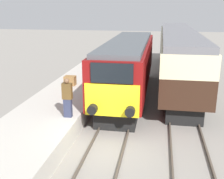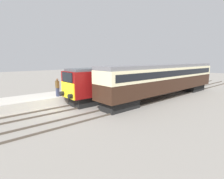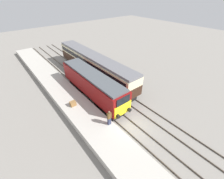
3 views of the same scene
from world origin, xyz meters
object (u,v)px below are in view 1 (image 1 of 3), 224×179
(person_on_platform, at_px, (67,98))
(luggage_crate, at_px, (70,81))
(passenger_carriage, at_px, (178,50))
(locomotive, at_px, (128,66))

(person_on_platform, bearing_deg, luggage_crate, 106.98)
(passenger_carriage, height_order, luggage_crate, passenger_carriage)
(luggage_crate, bearing_deg, locomotive, 15.55)
(locomotive, height_order, luggage_crate, locomotive)
(locomotive, distance_m, person_on_platform, 6.62)
(person_on_platform, bearing_deg, locomotive, 72.09)
(luggage_crate, bearing_deg, passenger_carriage, 40.05)
(passenger_carriage, relative_size, luggage_crate, 27.84)
(passenger_carriage, bearing_deg, person_on_platform, -115.88)
(passenger_carriage, distance_m, luggage_crate, 9.30)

